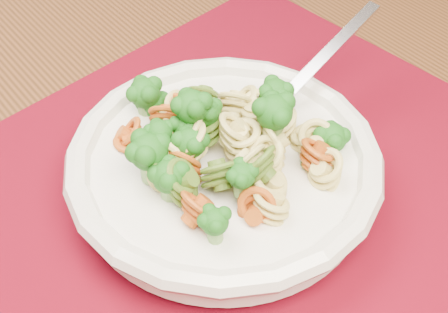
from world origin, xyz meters
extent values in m
cube|color=#5A3219|center=(-0.03, 0.32, 0.68)|extent=(1.45, 1.20, 0.04)
cube|color=#5A3219|center=(0.37, 0.84, 0.33)|extent=(0.09, 0.09, 0.66)
cube|color=#5D0411|center=(0.04, 0.24, 0.70)|extent=(0.63, 0.58, 0.00)
cylinder|color=silver|center=(0.04, 0.24, 0.70)|extent=(0.10, 0.10, 0.01)
cylinder|color=silver|center=(0.04, 0.24, 0.72)|extent=(0.23, 0.23, 0.03)
torus|color=silver|center=(0.04, 0.24, 0.74)|extent=(0.25, 0.25, 0.02)
camera|label=1|loc=(-0.05, -0.08, 1.08)|focal=50.00mm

